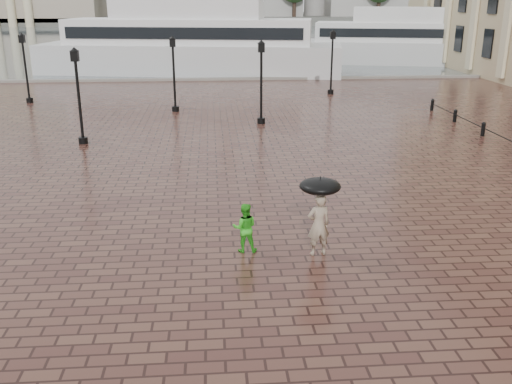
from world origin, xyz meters
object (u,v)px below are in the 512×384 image
at_px(child_pedestrian, 245,228).
at_px(ferry_far, 408,41).
at_px(ferry_near, 190,43).
at_px(street_lamps, 180,74).
at_px(adult_pedestrian, 319,225).

bearing_deg(child_pedestrian, ferry_far, -110.67).
bearing_deg(ferry_near, street_lamps, -79.33).
bearing_deg(adult_pedestrian, ferry_near, -94.04).
distance_m(street_lamps, ferry_far, 34.52).
bearing_deg(ferry_near, adult_pedestrian, -72.79).
bearing_deg(adult_pedestrian, child_pedestrian, -21.04).
xyz_separation_m(adult_pedestrian, child_pedestrian, (-1.98, 0.36, -0.17)).
bearing_deg(child_pedestrian, street_lamps, -79.88).
bearing_deg(child_pedestrian, ferry_near, -83.42).
distance_m(street_lamps, child_pedestrian, 20.84).
distance_m(child_pedestrian, ferry_near, 40.14).
bearing_deg(ferry_far, child_pedestrian, -98.79).
relative_size(street_lamps, ferry_far, 0.86).
height_order(street_lamps, child_pedestrian, street_lamps).
relative_size(child_pedestrian, ferry_far, 0.06).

